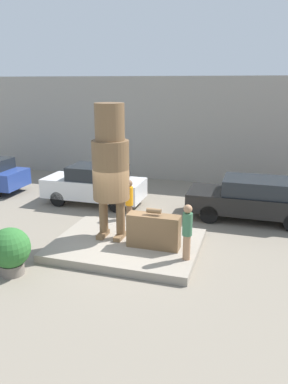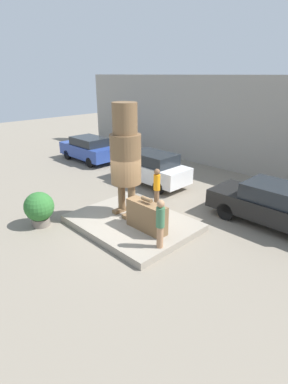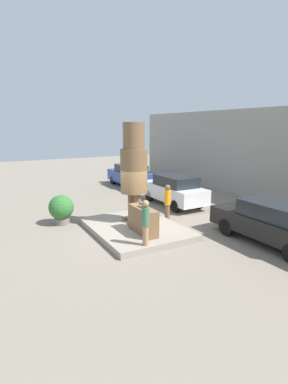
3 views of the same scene
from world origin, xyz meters
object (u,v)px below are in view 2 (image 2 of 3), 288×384
object	(u,v)px
giant_suitcase	(147,216)
parked_car_white	(151,168)
parked_car_black	(276,204)
worker_hivis	(157,186)
planter_pot	(39,208)
statue_figure	(125,152)
tourist	(160,222)
parked_car_blue	(88,149)

from	to	relation	value
giant_suitcase	parked_car_white	distance (m)	5.49
parked_car_black	worker_hivis	bearing A→B (deg)	23.41
planter_pot	worker_hivis	bearing A→B (deg)	67.03
statue_figure	planter_pot	xyz separation A→B (m)	(-1.90, -2.69, -2.00)
tourist	worker_hivis	world-z (taller)	tourist
statue_figure	parked_car_blue	bearing A→B (deg)	154.55
parked_car_white	parked_car_black	bearing A→B (deg)	179.75
statue_figure	parked_car_blue	distance (m)	9.25
giant_suitcase	parked_car_black	size ratio (longest dim) A/B	0.33
parked_car_black	worker_hivis	size ratio (longest dim) A/B	2.79
statue_figure	parked_car_blue	world-z (taller)	statue_figure
giant_suitcase	planter_pot	distance (m)	4.10
parked_car_blue	worker_hivis	bearing A→B (deg)	165.22
parked_car_blue	parked_car_black	distance (m)	12.48
tourist	parked_car_white	world-z (taller)	tourist
statue_figure	giant_suitcase	size ratio (longest dim) A/B	2.66
tourist	parked_car_blue	distance (m)	11.80
giant_suitcase	planter_pot	world-z (taller)	giant_suitcase
worker_hivis	parked_car_white	bearing A→B (deg)	139.29
tourist	worker_hivis	bearing A→B (deg)	134.74
tourist	planter_pot	bearing A→B (deg)	-158.39
parked_car_blue	parked_car_white	distance (m)	5.95
giant_suitcase	parked_car_blue	distance (m)	10.57
parked_car_black	statue_figure	bearing A→B (deg)	40.01
parked_car_blue	parked_car_white	bearing A→B (deg)	177.58
worker_hivis	tourist	bearing A→B (deg)	-45.26
statue_figure	parked_car_black	distance (m)	5.92
tourist	worker_hivis	xyz separation A→B (m)	(-2.62, 2.64, -0.21)
statue_figure	parked_car_black	bearing A→B (deg)	40.01
giant_suitcase	parked_car_white	size ratio (longest dim) A/B	0.37
tourist	parked_car_black	world-z (taller)	tourist
tourist	planter_pot	size ratio (longest dim) A/B	1.22
planter_pot	parked_car_blue	bearing A→B (deg)	133.67
parked_car_white	worker_hivis	xyz separation A→B (m)	(2.21, -1.90, 0.06)
giant_suitcase	worker_hivis	distance (m)	2.62
statue_figure	giant_suitcase	bearing A→B (deg)	-14.68
parked_car_blue	parked_car_black	size ratio (longest dim) A/B	0.88
statue_figure	planter_pot	bearing A→B (deg)	-125.20
tourist	worker_hivis	size ratio (longest dim) A/B	0.95
giant_suitcase	parked_car_black	world-z (taller)	parked_car_black
parked_car_blue	worker_hivis	size ratio (longest dim) A/B	2.46
parked_car_blue	parked_car_white	size ratio (longest dim) A/B	0.98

